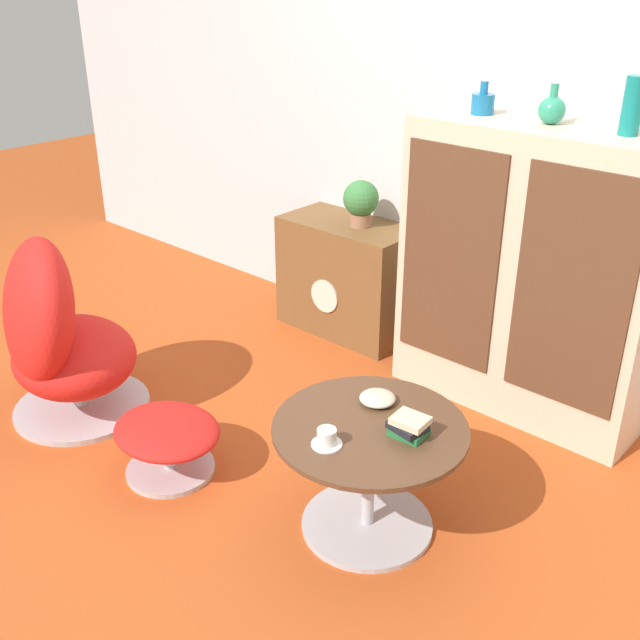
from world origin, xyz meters
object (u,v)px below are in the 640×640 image
(teacup, at_px, (327,439))
(bowl, at_px, (378,398))
(vase_inner_right, at_px, (632,106))
(sideboard, at_px, (531,273))
(vase_inner_left, at_px, (552,109))
(potted_plant, at_px, (361,201))
(tv_console, at_px, (348,277))
(book_stack, at_px, (409,426))
(egg_chair, at_px, (58,337))
(ottoman, at_px, (167,436))
(vase_leftmost, at_px, (483,103))
(coffee_table, at_px, (369,465))

(teacup, height_order, bowl, teacup)
(vase_inner_right, xyz_separation_m, bowl, (-0.34, -0.99, -0.90))
(sideboard, xyz_separation_m, vase_inner_left, (-0.01, 0.00, 0.67))
(potted_plant, bearing_deg, teacup, -54.53)
(vase_inner_right, height_order, potted_plant, vase_inner_right)
(tv_console, height_order, book_stack, tv_console)
(egg_chair, bearing_deg, ottoman, 2.84)
(teacup, bearing_deg, vase_inner_right, 76.90)
(ottoman, height_order, vase_inner_left, vase_inner_left)
(sideboard, bearing_deg, potted_plant, 177.72)
(tv_console, height_order, egg_chair, egg_chair)
(sideboard, height_order, potted_plant, sideboard)
(vase_inner_left, distance_m, teacup, 1.55)
(vase_leftmost, xyz_separation_m, book_stack, (0.46, -1.08, -0.82))
(teacup, relative_size, bowl, 0.79)
(ottoman, xyz_separation_m, vase_inner_right, (1.04, 1.39, 1.18))
(vase_inner_right, distance_m, bowl, 1.38)
(sideboard, height_order, book_stack, sideboard)
(sideboard, relative_size, vase_inner_left, 8.14)
(bowl, bearing_deg, vase_inner_left, 87.93)
(ottoman, relative_size, vase_leftmost, 3.39)
(tv_console, bearing_deg, bowl, -46.02)
(coffee_table, distance_m, vase_inner_left, 1.52)
(vase_inner_right, height_order, bowl, vase_inner_right)
(coffee_table, distance_m, potted_plant, 1.59)
(sideboard, distance_m, potted_plant, 0.96)
(sideboard, xyz_separation_m, egg_chair, (-1.41, -1.42, -0.24))
(vase_inner_left, height_order, teacup, vase_inner_left)
(coffee_table, height_order, potted_plant, potted_plant)
(bowl, bearing_deg, book_stack, -24.51)
(vase_inner_left, bearing_deg, teacup, -90.06)
(ottoman, distance_m, vase_inner_left, 1.93)
(vase_inner_right, bearing_deg, egg_chair, -140.21)
(coffee_table, bearing_deg, sideboard, 91.44)
(vase_leftmost, distance_m, potted_plant, 0.85)
(teacup, relative_size, book_stack, 0.79)
(potted_plant, bearing_deg, egg_chair, -107.37)
(vase_leftmost, bearing_deg, bowl, -75.06)
(tv_console, distance_m, coffee_table, 1.57)
(vase_inner_right, height_order, book_stack, vase_inner_right)
(egg_chair, xyz_separation_m, vase_inner_right, (1.71, 1.42, 0.97))
(vase_leftmost, bearing_deg, vase_inner_right, 0.00)
(vase_inner_right, xyz_separation_m, book_stack, (-0.14, -1.08, -0.88))
(vase_leftmost, height_order, vase_inner_left, vase_inner_left)
(egg_chair, relative_size, teacup, 8.33)
(vase_inner_left, bearing_deg, vase_leftmost, 180.00)
(ottoman, distance_m, vase_leftmost, 1.83)
(egg_chair, bearing_deg, teacup, 5.01)
(tv_console, xyz_separation_m, vase_inner_right, (1.33, -0.03, 1.04))
(vase_inner_right, bearing_deg, tv_console, 178.53)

